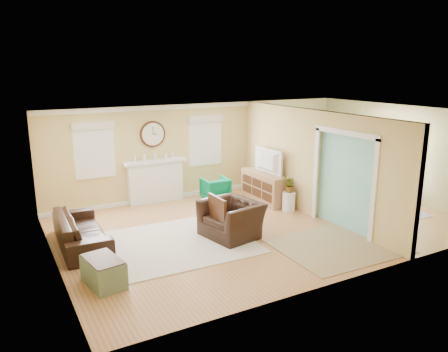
{
  "coord_description": "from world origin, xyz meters",
  "views": [
    {
      "loc": [
        -5.37,
        -8.03,
        3.56
      ],
      "look_at": [
        -0.8,
        0.3,
        1.2
      ],
      "focal_mm": 35.0,
      "sensor_mm": 36.0,
      "label": 1
    }
  ],
  "objects": [
    {
      "name": "floor",
      "position": [
        0.0,
        0.0,
        0.0
      ],
      "size": [
        9.0,
        9.0,
        0.0
      ],
      "primitive_type": "plane",
      "color": "#9F6B36",
      "rests_on": "ground"
    },
    {
      "name": "wall_back",
      "position": [
        0.0,
        3.0,
        1.3
      ],
      "size": [
        9.0,
        0.02,
        2.6
      ],
      "primitive_type": "cube",
      "color": "tan",
      "rests_on": "ground"
    },
    {
      "name": "wall_front",
      "position": [
        0.0,
        -3.0,
        1.3
      ],
      "size": [
        9.0,
        0.02,
        2.6
      ],
      "primitive_type": "cube",
      "color": "tan",
      "rests_on": "ground"
    },
    {
      "name": "wall_left",
      "position": [
        -4.5,
        0.0,
        1.3
      ],
      "size": [
        0.02,
        6.0,
        2.6
      ],
      "primitive_type": "cube",
      "color": "tan",
      "rests_on": "ground"
    },
    {
      "name": "wall_right",
      "position": [
        4.5,
        0.0,
        1.3
      ],
      "size": [
        0.02,
        6.0,
        2.6
      ],
      "primitive_type": "cube",
      "color": "tan",
      "rests_on": "ground"
    },
    {
      "name": "ceiling",
      "position": [
        0.0,
        0.0,
        2.6
      ],
      "size": [
        9.0,
        6.0,
        0.02
      ],
      "primitive_type": "cube",
      "color": "white",
      "rests_on": "wall_back"
    },
    {
      "name": "partition",
      "position": [
        1.51,
        0.28,
        1.36
      ],
      "size": [
        0.17,
        6.0,
        2.6
      ],
      "color": "tan",
      "rests_on": "ground"
    },
    {
      "name": "fireplace",
      "position": [
        -1.5,
        2.88,
        0.6
      ],
      "size": [
        1.7,
        0.3,
        1.17
      ],
      "color": "white",
      "rests_on": "ground"
    },
    {
      "name": "wall_clock",
      "position": [
        -1.5,
        2.97,
        1.85
      ],
      "size": [
        0.7,
        0.07,
        0.7
      ],
      "color": "#442412",
      "rests_on": "wall_back"
    },
    {
      "name": "window_left",
      "position": [
        -3.05,
        2.95,
        1.66
      ],
      "size": [
        1.05,
        0.13,
        1.42
      ],
      "color": "white",
      "rests_on": "wall_back"
    },
    {
      "name": "window_right",
      "position": [
        0.05,
        2.95,
        1.66
      ],
      "size": [
        1.05,
        0.13,
        1.42
      ],
      "color": "white",
      "rests_on": "wall_back"
    },
    {
      "name": "french_doors",
      "position": [
        4.45,
        0.0,
        1.1
      ],
      "size": [
        0.06,
        1.7,
        2.2
      ],
      "color": "white",
      "rests_on": "ground"
    },
    {
      "name": "pendant",
      "position": [
        3.0,
        0.0,
        2.2
      ],
      "size": [
        0.3,
        0.3,
        0.55
      ],
      "color": "gold",
      "rests_on": "ceiling"
    },
    {
      "name": "rug_cream",
      "position": [
        -2.15,
        -0.1,
        0.01
      ],
      "size": [
        3.09,
        2.7,
        0.02
      ],
      "primitive_type": "cube",
      "rotation": [
        0.0,
        0.0,
        -0.02
      ],
      "color": "beige",
      "rests_on": "floor"
    },
    {
      "name": "rug_jute",
      "position": [
        0.69,
        -1.83,
        0.01
      ],
      "size": [
        2.5,
        2.07,
        0.01
      ],
      "primitive_type": "cube",
      "rotation": [
        0.0,
        0.0,
        -0.03
      ],
      "color": "tan",
      "rests_on": "floor"
    },
    {
      "name": "rug_grey",
      "position": [
        2.89,
        -0.02,
        0.01
      ],
      "size": [
        2.47,
        3.09,
        0.01
      ],
      "primitive_type": "cube",
      "color": "gray",
      "rests_on": "floor"
    },
    {
      "name": "sofa",
      "position": [
        -3.89,
        0.74,
        0.33
      ],
      "size": [
        0.95,
        2.26,
        0.65
      ],
      "primitive_type": "imported",
      "rotation": [
        0.0,
        0.0,
        1.54
      ],
      "color": "black",
      "rests_on": "floor"
    },
    {
      "name": "eames_chair",
      "position": [
        -0.95,
        -0.3,
        0.39
      ],
      "size": [
        1.25,
        1.37,
        0.78
      ],
      "primitive_type": "imported",
      "rotation": [
        0.0,
        0.0,
        -1.38
      ],
      "color": "black",
      "rests_on": "floor"
    },
    {
      "name": "green_chair",
      "position": [
        -0.01,
        2.24,
        0.32
      ],
      "size": [
        0.71,
        0.73,
        0.63
      ],
      "primitive_type": "imported",
      "rotation": [
        0.0,
        0.0,
        3.09
      ],
      "color": "#01773E",
      "rests_on": "floor"
    },
    {
      "name": "trunk",
      "position": [
        -3.92,
        -1.17,
        0.24
      ],
      "size": [
        0.63,
        0.9,
        0.48
      ],
      "color": "slate",
      "rests_on": "floor"
    },
    {
      "name": "credenza",
      "position": [
        1.13,
        1.5,
        0.4
      ],
      "size": [
        0.55,
        1.63,
        0.8
      ],
      "color": "#A47C4F",
      "rests_on": "floor"
    },
    {
      "name": "tv",
      "position": [
        1.12,
        1.5,
        1.13
      ],
      "size": [
        0.2,
        1.15,
        0.66
      ],
      "primitive_type": "imported",
      "rotation": [
        0.0,
        0.0,
        1.62
      ],
      "color": "black",
      "rests_on": "credenza"
    },
    {
      "name": "garden_stool",
      "position": [
        1.2,
        0.5,
        0.24
      ],
      "size": [
        0.33,
        0.33,
        0.49
      ],
      "primitive_type": "cylinder",
      "color": "white",
      "rests_on": "floor"
    },
    {
      "name": "potted_plant",
      "position": [
        1.2,
        0.5,
        0.69
      ],
      "size": [
        0.46,
        0.43,
        0.4
      ],
      "primitive_type": "imported",
      "rotation": [
        0.0,
        0.0,
        3.55
      ],
      "color": "#337F33",
      "rests_on": "garden_stool"
    },
    {
      "name": "dining_table",
      "position": [
        2.89,
        -0.02,
        0.31
      ],
      "size": [
        1.37,
        1.96,
        0.63
      ],
      "primitive_type": "imported",
      "rotation": [
        0.0,
        0.0,
        1.35
      ],
      "color": "#442412",
      "rests_on": "floor"
    },
    {
      "name": "dining_chair_n",
      "position": [
        2.86,
        1.16,
        0.53
      ],
      "size": [
        0.5,
        0.5,
        0.91
      ],
      "color": "gray",
      "rests_on": "floor"
    },
    {
      "name": "dining_chair_s",
      "position": [
        2.83,
        -1.22,
        0.54
      ],
      "size": [
        0.45,
        0.45,
        0.92
      ],
      "color": "gray",
      "rests_on": "floor"
    },
    {
      "name": "dining_chair_w",
      "position": [
        2.16,
        -0.03,
        0.52
      ],
      "size": [
        0.49,
        0.49,
        0.89
      ],
      "color": "white",
      "rests_on": "floor"
    },
    {
      "name": "dining_chair_e",
      "position": [
        3.49,
        -0.02,
        0.57
      ],
      "size": [
        0.53,
        0.53,
        0.96
      ],
      "color": "gray",
      "rests_on": "floor"
    }
  ]
}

